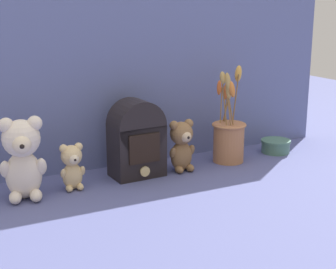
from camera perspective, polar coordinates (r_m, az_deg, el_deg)
ground_plane at (r=1.71m, az=0.31°, el=-4.33°), size 4.00×4.00×0.00m
backdrop_wall at (r=1.78m, az=-2.18°, el=6.61°), size 1.44×0.02×0.61m
teddy_bear_large at (r=1.51m, az=-15.80°, el=-2.41°), size 0.13×0.12×0.24m
teddy_bear_medium at (r=1.71m, az=1.53°, el=-1.11°), size 0.09×0.09×0.17m
teddy_bear_small at (r=1.57m, az=-10.58°, el=-3.42°), size 0.08×0.07×0.14m
flower_vase at (r=1.82m, az=6.74°, el=-0.09°), size 0.12×0.12×0.34m
vintage_radio at (r=1.65m, az=-3.50°, el=-0.41°), size 0.17×0.12×0.25m
decorative_tin_tall at (r=1.97m, az=11.84°, el=-1.26°), size 0.11×0.11×0.05m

